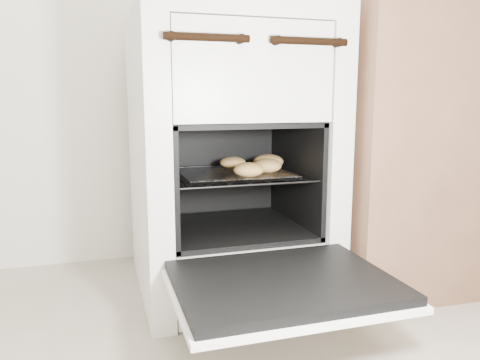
% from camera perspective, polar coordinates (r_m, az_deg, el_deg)
% --- Properties ---
extents(stove, '(0.55, 0.61, 0.84)m').
position_cam_1_polar(stove, '(1.45, -1.55, 2.67)').
color(stove, silver).
rests_on(stove, ground).
extents(oven_door, '(0.50, 0.39, 0.03)m').
position_cam_1_polar(oven_door, '(1.08, 5.27, -12.60)').
color(oven_door, black).
rests_on(oven_door, stove).
extents(oven_rack, '(0.40, 0.39, 0.01)m').
position_cam_1_polar(oven_rack, '(1.39, -0.88, 0.71)').
color(oven_rack, black).
rests_on(oven_rack, stove).
extents(foil_sheet, '(0.31, 0.28, 0.01)m').
position_cam_1_polar(foil_sheet, '(1.38, -0.67, 0.82)').
color(foil_sheet, white).
rests_on(foil_sheet, oven_rack).
extents(baked_rolls, '(0.22, 0.27, 0.04)m').
position_cam_1_polar(baked_rolls, '(1.39, 2.03, 1.91)').
color(baked_rolls, tan).
rests_on(baked_rolls, foil_sheet).
extents(counter, '(0.88, 0.60, 0.86)m').
position_cam_1_polar(counter, '(1.74, 23.08, 3.66)').
color(counter, brown).
rests_on(counter, ground).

